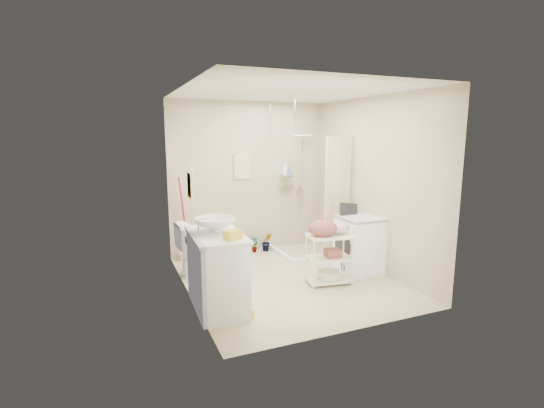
{
  "coord_description": "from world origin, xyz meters",
  "views": [
    {
      "loc": [
        -2.27,
        -4.83,
        2.05
      ],
      "look_at": [
        -0.14,
        0.25,
        1.07
      ],
      "focal_mm": 26.0,
      "sensor_mm": 36.0,
      "label": 1
    }
  ],
  "objects_px": {
    "toilet": "(204,248)",
    "washing_machine": "(360,244)",
    "laundry_rack": "(329,254)",
    "vanity": "(217,271)"
  },
  "relations": [
    {
      "from": "toilet",
      "to": "washing_machine",
      "type": "height_order",
      "value": "washing_machine"
    },
    {
      "from": "vanity",
      "to": "laundry_rack",
      "type": "distance_m",
      "value": 1.64
    },
    {
      "from": "washing_machine",
      "to": "toilet",
      "type": "bearing_deg",
      "value": 161.1
    },
    {
      "from": "vanity",
      "to": "washing_machine",
      "type": "bearing_deg",
      "value": 12.13
    },
    {
      "from": "vanity",
      "to": "laundry_rack",
      "type": "xyz_separation_m",
      "value": [
        1.63,
        0.17,
        -0.04
      ]
    },
    {
      "from": "washing_machine",
      "to": "laundry_rack",
      "type": "relative_size",
      "value": 1.01
    },
    {
      "from": "vanity",
      "to": "laundry_rack",
      "type": "height_order",
      "value": "vanity"
    },
    {
      "from": "vanity",
      "to": "toilet",
      "type": "bearing_deg",
      "value": 86.18
    },
    {
      "from": "vanity",
      "to": "toilet",
      "type": "xyz_separation_m",
      "value": [
        0.12,
        1.18,
        -0.06
      ]
    },
    {
      "from": "toilet",
      "to": "vanity",
      "type": "bearing_deg",
      "value": 171.37
    }
  ]
}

